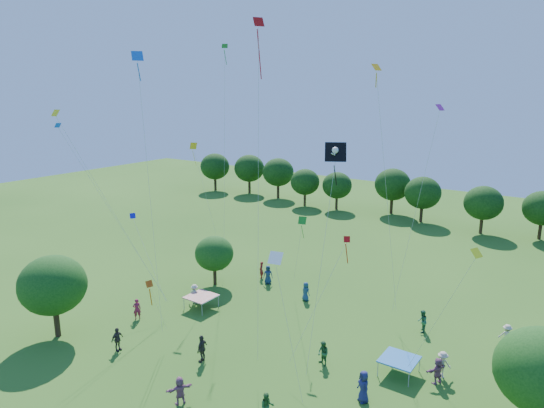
% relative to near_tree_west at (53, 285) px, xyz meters
% --- Properties ---
extents(near_tree_west, '(4.76, 4.76, 6.16)m').
position_rel_near_tree_west_xyz_m(near_tree_west, '(0.00, 0.00, 0.00)').
color(near_tree_west, '#422B19').
rests_on(near_tree_west, ground).
extents(near_tree_north, '(3.55, 3.55, 4.64)m').
position_rel_near_tree_west_xyz_m(near_tree_north, '(3.03, 13.94, -0.98)').
color(near_tree_north, '#422B19').
rests_on(near_tree_north, ground).
extents(near_tree_east, '(4.84, 4.84, 6.02)m').
position_rel_near_tree_west_xyz_m(near_tree_east, '(30.28, 8.09, -0.17)').
color(near_tree_east, '#422B19').
rests_on(near_tree_east, ground).
extents(treeline, '(88.01, 8.77, 6.77)m').
position_rel_near_tree_west_xyz_m(treeline, '(13.64, 46.92, 0.08)').
color(treeline, '#422B19').
rests_on(treeline, ground).
extents(tent_red_stripe, '(2.20, 2.20, 1.10)m').
position_rel_near_tree_west_xyz_m(tent_red_stripe, '(5.47, 9.47, -2.97)').
color(tent_red_stripe, '#BA3015').
rests_on(tent_red_stripe, ground).
extents(tent_blue, '(2.20, 2.20, 1.10)m').
position_rel_near_tree_west_xyz_m(tent_blue, '(22.36, 9.57, -2.97)').
color(tent_blue, '#1B62B0').
rests_on(tent_blue, ground).
extents(crowd_person_0, '(1.07, 0.98, 1.93)m').
position_rel_near_tree_west_xyz_m(crowd_person_0, '(21.67, 5.71, -3.04)').
color(crowd_person_0, navy).
rests_on(crowd_person_0, ground).
extents(crowd_person_1, '(0.65, 0.74, 1.67)m').
position_rel_near_tree_west_xyz_m(crowd_person_1, '(5.69, 17.60, -3.17)').
color(crowd_person_1, maroon).
rests_on(crowd_person_1, ground).
extents(crowd_person_2, '(0.61, 0.92, 1.73)m').
position_rel_near_tree_west_xyz_m(crowd_person_2, '(21.78, 15.89, -3.14)').
color(crowd_person_2, '#2A6442').
rests_on(crowd_person_2, ground).
extents(crowd_person_3, '(1.17, 0.71, 1.67)m').
position_rel_near_tree_west_xyz_m(crowd_person_3, '(4.31, 9.91, -3.17)').
color(crowd_person_3, beige).
rests_on(crowd_person_3, ground).
extents(crowd_person_4, '(0.50, 1.01, 1.69)m').
position_rel_near_tree_west_xyz_m(crowd_person_4, '(5.30, 1.21, -3.16)').
color(crowd_person_4, '#382F2D').
rests_on(crowd_person_4, ground).
extents(crowd_person_5, '(1.21, 1.67, 1.69)m').
position_rel_near_tree_west_xyz_m(crowd_person_5, '(24.66, 9.97, -3.16)').
color(crowd_person_5, '#884F73').
rests_on(crowd_person_5, ground).
extents(crowd_person_6, '(0.90, 0.63, 1.65)m').
position_rel_near_tree_west_xyz_m(crowd_person_6, '(11.78, 15.72, -3.18)').
color(crowd_person_6, navy).
rests_on(crowd_person_6, ground).
extents(crowd_person_7, '(0.71, 0.62, 1.60)m').
position_rel_near_tree_west_xyz_m(crowd_person_7, '(0.17, 18.35, -3.21)').
color(crowd_person_7, maroon).
rests_on(crowd_person_7, ground).
extents(crowd_person_8, '(0.93, 0.72, 1.66)m').
position_rel_near_tree_west_xyz_m(crowd_person_8, '(17.90, 7.75, -3.18)').
color(crowd_person_8, '#296132').
rests_on(crowd_person_8, ground).
extents(crowd_person_9, '(1.16, 1.21, 1.78)m').
position_rel_near_tree_west_xyz_m(crowd_person_9, '(24.72, 10.74, -3.12)').
color(crowd_person_9, beige).
rests_on(crowd_person_9, ground).
extents(crowd_person_10, '(0.71, 1.18, 1.88)m').
position_rel_near_tree_west_xyz_m(crowd_person_10, '(11.07, 3.54, -3.07)').
color(crowd_person_10, '#39332E').
rests_on(crowd_person_10, ground).
extents(crowd_person_11, '(1.24, 1.67, 1.70)m').
position_rel_near_tree_west_xyz_m(crowd_person_11, '(13.11, -0.51, -3.16)').
color(crowd_person_11, '#99597E').
rests_on(crowd_person_11, ground).
extents(crowd_person_12, '(0.98, 0.90, 1.77)m').
position_rel_near_tree_west_xyz_m(crowd_person_12, '(6.97, 16.91, -3.12)').
color(crowd_person_12, navy).
rests_on(crowd_person_12, ground).
extents(crowd_person_13, '(0.68, 0.76, 1.70)m').
position_rel_near_tree_west_xyz_m(crowd_person_13, '(2.65, 5.15, -3.16)').
color(crowd_person_13, maroon).
rests_on(crowd_person_13, ground).
extents(crowd_person_14, '(0.87, 0.86, 1.62)m').
position_rel_near_tree_west_xyz_m(crowd_person_14, '(18.02, 1.21, -3.20)').
color(crowd_person_14, '#2B622A').
rests_on(crowd_person_14, ground).
extents(crowd_person_15, '(1.17, 0.66, 1.69)m').
position_rel_near_tree_west_xyz_m(crowd_person_15, '(27.36, 17.15, -3.16)').
color(crowd_person_15, beige).
rests_on(crowd_person_15, ground).
extents(pirate_kite, '(1.38, 3.15, 13.45)m').
position_rel_near_tree_west_xyz_m(pirate_kite, '(18.79, 6.81, 10.00)').
color(pirate_kite, black).
extents(red_high_kite, '(2.62, 3.80, 20.68)m').
position_rel_near_tree_west_xyz_m(red_high_kite, '(13.42, 6.87, 13.64)').
color(red_high_kite, red).
extents(small_kite_0, '(2.17, 3.21, 5.06)m').
position_rel_near_tree_west_xyz_m(small_kite_0, '(9.36, 1.08, 1.28)').
color(small_kite_0, '#E84E0D').
extents(small_kite_1, '(1.48, 3.58, 17.99)m').
position_rel_near_tree_west_xyz_m(small_kite_1, '(18.91, 13.11, 11.19)').
color(small_kite_1, '#F5A70C').
extents(small_kite_2, '(3.68, 6.02, 15.08)m').
position_rel_near_tree_west_xyz_m(small_kite_2, '(1.60, 2.43, 8.60)').
color(small_kite_2, yellow).
extents(small_kite_3, '(4.22, 5.36, 7.55)m').
position_rel_near_tree_west_xyz_m(small_kite_3, '(13.65, 11.69, 3.41)').
color(small_kite_3, '#167C1B').
extents(small_kite_4, '(0.66, 1.38, 18.59)m').
position_rel_near_tree_west_xyz_m(small_kite_4, '(7.95, 2.38, 12.10)').
color(small_kite_4, blue).
extents(small_kite_5, '(2.82, 0.78, 15.45)m').
position_rel_near_tree_west_xyz_m(small_kite_5, '(21.49, 15.24, 8.99)').
color(small_kite_5, '#93188C').
extents(small_kite_6, '(1.03, 1.98, 8.82)m').
position_rel_near_tree_west_xyz_m(small_kite_6, '(19.22, 0.56, 4.81)').
color(small_kite_6, white).
extents(small_kite_7, '(4.48, 5.51, 14.14)m').
position_rel_near_tree_west_xyz_m(small_kite_7, '(1.50, 3.15, 6.91)').
color(small_kite_7, '#0B65A7').
extents(small_kite_8, '(2.34, 3.31, 7.71)m').
position_rel_near_tree_west_xyz_m(small_kite_8, '(18.79, 7.42, 3.21)').
color(small_kite_8, red).
extents(small_kite_9, '(0.67, 4.02, 11.89)m').
position_rel_near_tree_west_xyz_m(small_kite_9, '(1.78, 13.58, 7.00)').
color(small_kite_9, yellow).
extents(small_kite_10, '(4.70, 6.75, 10.15)m').
position_rel_near_tree_west_xyz_m(small_kite_10, '(26.55, 3.84, 4.67)').
color(small_kite_10, yellow).
extents(small_kite_11, '(0.68, 0.70, 20.35)m').
position_rel_near_tree_west_xyz_m(small_kite_11, '(2.27, 16.78, 12.44)').
color(small_kite_11, '#1E8117').
extents(small_kite_12, '(4.77, 1.20, 6.39)m').
position_rel_near_tree_west_xyz_m(small_kite_12, '(0.62, 7.47, 2.28)').
color(small_kite_12, '#1A16DD').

